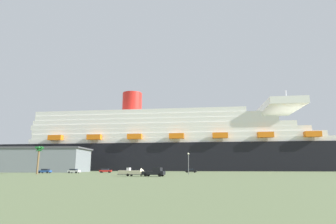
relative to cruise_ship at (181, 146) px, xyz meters
name	(u,v)px	position (x,y,z in m)	size (l,w,h in m)	color
ground_plane	(147,172)	(-14.43, -43.46, -14.43)	(600.00, 600.00, 0.00)	#66754C
cruise_ship	(181,146)	(0.00, 0.00, 0.00)	(239.68, 48.46, 55.20)	black
terminal_building	(37,160)	(-63.86, -44.89, -9.11)	(44.77, 21.94, 10.59)	slate
pickup_truck	(155,172)	(-5.23, -95.56, -13.39)	(5.92, 3.34, 2.20)	black
small_boat_on_trailer	(134,172)	(-10.81, -94.14, -13.47)	(8.59, 3.80, 2.15)	#595960
palm_tree	(39,152)	(-45.06, -78.14, -7.27)	(3.02, 3.12, 8.95)	brown
street_lamp	(188,160)	(3.41, -80.16, -10.03)	(0.56, 0.56, 6.57)	slate
parked_car_red_hatchback	(105,171)	(-29.14, -56.28, -13.60)	(4.81, 2.10, 1.58)	red
parked_car_white_van	(74,171)	(-38.97, -63.59, -13.60)	(4.59, 2.52, 1.58)	white
parked_car_black_coupe	(191,171)	(4.63, -52.25, -13.60)	(4.89, 2.37, 1.58)	black
parked_car_blue_suv	(45,171)	(-49.87, -63.89, -13.60)	(4.91, 2.33, 1.58)	#264C99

